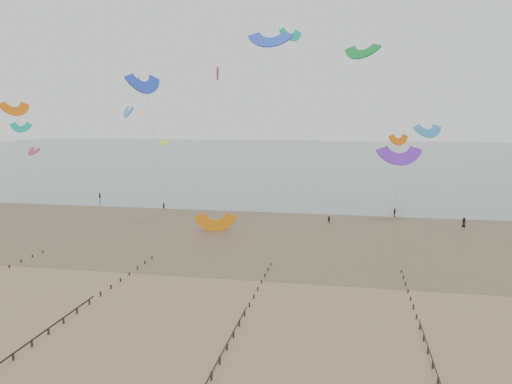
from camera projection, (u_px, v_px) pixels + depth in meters
ground at (223, 293)px, 60.25m from camera, size 500.00×500.00×0.00m
sea_and_shore at (247, 228)px, 94.40m from camera, size 500.00×665.00×0.03m
groynes at (213, 371)px, 40.96m from camera, size 72.16×50.16×1.00m
kitesurfer_lead at (164, 206)px, 112.81m from camera, size 0.66×0.53×1.58m
kitesurfers at (433, 215)px, 102.73m from camera, size 115.07×18.78×1.86m
grounded_kite at (216, 231)px, 92.25m from camera, size 7.74×6.71×3.65m
kites_airborne at (273, 110)px, 140.03m from camera, size 244.12×115.46×36.36m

